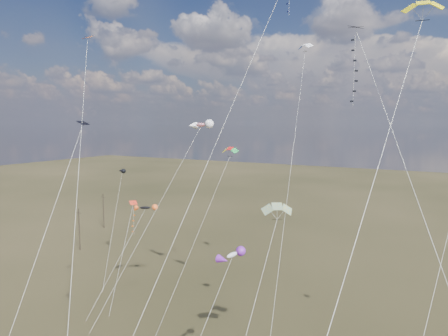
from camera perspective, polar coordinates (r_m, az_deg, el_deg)
The scene contains 15 objects.
utility_pole_near at distance 81.35m, azimuth -19.96°, elevation -8.19°, with size 1.40×0.20×8.00m.
utility_pole_far at distance 96.30m, azimuth -16.83°, elevation -5.83°, with size 1.40×0.20×8.00m.
diamond_black_high at distance 32.45m, azimuth 19.14°, elevation 11.09°, with size 14.52×18.07×31.62m.
diamond_navy_tall at distance 41.46m, azimuth 7.35°, elevation 19.93°, with size 4.39×28.64×39.50m.
diamond_black_mid at distance 33.49m, azimuth -23.58°, elevation -6.46°, with size 3.66×15.23×24.28m.
diamond_red_low at distance 57.07m, azimuth -12.90°, elevation -7.41°, with size 2.45×7.69×13.37m.
diamond_orange_center at distance 34.14m, azimuth -19.98°, elevation 1.01°, with size 13.89×16.74×32.35m.
parafoil_yellow at distance 28.08m, azimuth 26.48°, elevation 20.04°, with size 5.44×28.46×31.80m.
parafoil_blue_white at distance 52.79m, azimuth 11.48°, elevation 16.53°, with size 4.58×21.52×34.33m.
parafoil_striped at distance 35.41m, azimuth 7.59°, elevation -5.55°, with size 2.92×15.67×17.47m.
parafoil_tricolor at distance 50.67m, azimuth 0.80°, elevation 2.67°, with size 4.69×12.26×21.42m.
novelty_black_orange at distance 57.78m, azimuth -11.22°, elevation -5.63°, with size 3.09×12.09×12.63m.
novelty_orange_black at distance 67.74m, azimuth -14.35°, elevation -0.47°, with size 5.72×10.59×16.70m.
novelty_white_purple at distance 34.34m, azimuth 1.13°, elevation -12.38°, with size 2.62×10.41×13.47m.
novelty_redwhite_stripe at distance 53.14m, azimuth -3.39°, elevation 6.12°, with size 8.02×15.57×24.52m.
Camera 1 is at (21.74, -21.46, 24.07)m, focal length 32.00 mm.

